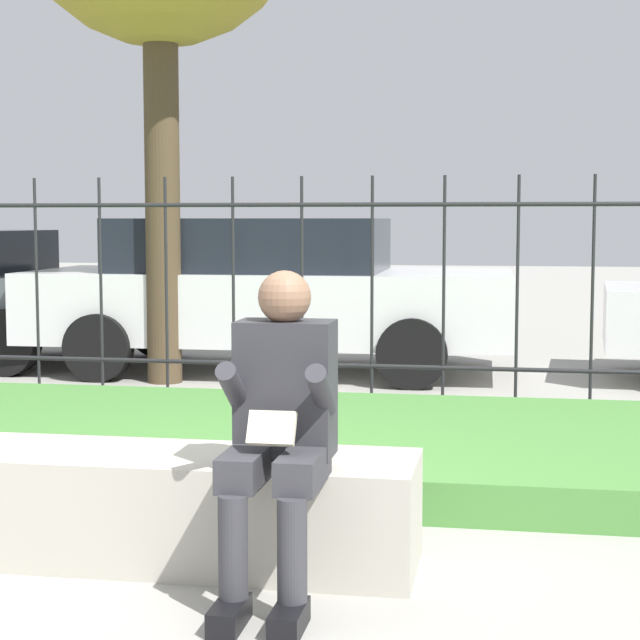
# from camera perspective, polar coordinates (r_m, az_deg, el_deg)

# --- Properties ---
(ground_plane) EXTENTS (60.00, 60.00, 0.00)m
(ground_plane) POSITION_cam_1_polar(r_m,az_deg,el_deg) (4.74, -6.38, -12.70)
(ground_plane) COLOR #9E9B93
(stone_bench) EXTENTS (2.43, 0.59, 0.47)m
(stone_bench) POSITION_cam_1_polar(r_m,az_deg,el_deg) (4.77, -9.77, -10.01)
(stone_bench) COLOR #B7B2A3
(stone_bench) RESTS_ON ground_plane
(person_seated_reader) EXTENTS (0.42, 0.73, 1.27)m
(person_seated_reader) POSITION_cam_1_polar(r_m,az_deg,el_deg) (4.15, -2.15, -5.33)
(person_seated_reader) COLOR black
(person_seated_reader) RESTS_ON ground_plane
(grass_berm) EXTENTS (9.55, 2.57, 0.22)m
(grass_berm) POSITION_cam_1_polar(r_m,az_deg,el_deg) (6.58, -1.46, -6.55)
(grass_berm) COLOR #4C893D
(grass_berm) RESTS_ON ground_plane
(iron_fence) EXTENTS (7.55, 0.03, 1.80)m
(iron_fence) POSITION_cam_1_polar(r_m,az_deg,el_deg) (8.10, 0.90, 1.62)
(iron_fence) COLOR #232326
(iron_fence) RESTS_ON ground_plane
(car_parked_center) EXTENTS (4.64, 2.08, 1.48)m
(car_parked_center) POSITION_cam_1_polar(r_m,az_deg,el_deg) (10.36, -2.86, 1.57)
(car_parked_center) COLOR silver
(car_parked_center) RESTS_ON ground_plane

